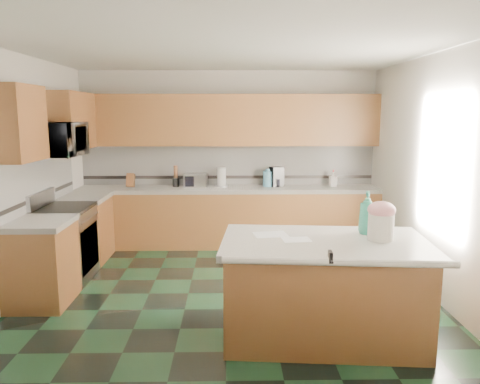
{
  "coord_description": "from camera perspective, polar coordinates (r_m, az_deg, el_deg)",
  "views": [
    {
      "loc": [
        0.05,
        -5.11,
        2.03
      ],
      "look_at": [
        0.15,
        0.35,
        1.12
      ],
      "focal_mm": 35.0,
      "sensor_mm": 36.0,
      "label": 1
    }
  ],
  "objects": [
    {
      "name": "utensil_crock",
      "position": [
        7.32,
        -7.83,
        1.18
      ],
      "size": [
        0.11,
        0.11,
        0.13
      ],
      "primitive_type": "cylinder",
      "color": "black",
      "rests_on": "back_countertop"
    },
    {
      "name": "clamp_handle",
      "position": [
        3.71,
        11.13,
        -8.3
      ],
      "size": [
        0.02,
        0.07,
        0.02
      ],
      "primitive_type": "cylinder",
      "rotation": [
        1.57,
        0.0,
        0.0
      ],
      "color": "black",
      "rests_on": "island_top"
    },
    {
      "name": "window_light_proxy",
      "position": [
        5.42,
        23.39,
        3.07
      ],
      "size": [
        0.02,
        1.4,
        1.1
      ],
      "primitive_type": "cube",
      "color": "white",
      "rests_on": "wall_right"
    },
    {
      "name": "paper_towel_base",
      "position": [
        7.3,
        -2.24,
        0.77
      ],
      "size": [
        0.2,
        0.2,
        0.01
      ],
      "primitive_type": "cylinder",
      "color": "#B7B7BC",
      "rests_on": "back_countertop"
    },
    {
      "name": "left_accent_band",
      "position": [
        6.2,
        -23.13,
        -0.5
      ],
      "size": [
        0.01,
        2.3,
        0.05
      ],
      "primitive_type": "cube",
      "color": "black",
      "rests_on": "wall_left"
    },
    {
      "name": "left_base_cab_rear",
      "position": [
        6.91,
        -18.34,
        -4.42
      ],
      "size": [
        0.6,
        0.82,
        0.86
      ],
      "primitive_type": "cube",
      "color": "#573017",
      "rests_on": "ground"
    },
    {
      "name": "wall_front",
      "position": [
        2.87,
        -1.98,
        -4.26
      ],
      "size": [
        4.6,
        0.04,
        2.7
      ],
      "primitive_type": "cube",
      "color": "silver",
      "rests_on": "ground"
    },
    {
      "name": "coffee_maker",
      "position": [
        7.29,
        4.48,
        1.89
      ],
      "size": [
        0.23,
        0.24,
        0.3
      ],
      "primitive_type": "cube",
      "rotation": [
        0.0,
        0.0,
        0.29
      ],
      "color": "black",
      "rests_on": "back_countertop"
    },
    {
      "name": "coffee_carafe",
      "position": [
        7.26,
        4.5,
        1.14
      ],
      "size": [
        0.13,
        0.13,
        0.13
      ],
      "primitive_type": "cylinder",
      "color": "black",
      "rests_on": "back_countertop"
    },
    {
      "name": "wall_back",
      "position": [
        7.46,
        -1.44,
        4.23
      ],
      "size": [
        4.6,
        0.04,
        2.7
      ],
      "primitive_type": "cube",
      "color": "silver",
      "rests_on": "ground"
    },
    {
      "name": "back_accent_band",
      "position": [
        7.46,
        -1.44,
        1.84
      ],
      "size": [
        4.6,
        0.01,
        0.05
      ],
      "primitive_type": "cube",
      "color": "black",
      "rests_on": "back_countertop"
    },
    {
      "name": "left_backsplash",
      "position": [
        6.17,
        -23.3,
        1.29
      ],
      "size": [
        0.02,
        2.3,
        0.63
      ],
      "primitive_type": "cube",
      "color": "silver",
      "rests_on": "wall_left"
    },
    {
      "name": "range_body",
      "position": [
        6.18,
        -20.5,
        -6.06
      ],
      "size": [
        0.6,
        0.76,
        0.88
      ],
      "primitive_type": "cube",
      "color": "#B7B7BC",
      "rests_on": "ground"
    },
    {
      "name": "treat_jar",
      "position": [
        4.36,
        16.78,
        -4.1
      ],
      "size": [
        0.3,
        0.3,
        0.24
      ],
      "primitive_type": "cylinder",
      "rotation": [
        0.0,
        0.0,
        0.4
      ],
      "color": "silver",
      "rests_on": "island_top"
    },
    {
      "name": "left_counter_rear",
      "position": [
        6.82,
        -18.55,
        -0.66
      ],
      "size": [
        0.64,
        0.82,
        0.06
      ],
      "primitive_type": "cube",
      "color": "white",
      "rests_on": "left_base_cab_rear"
    },
    {
      "name": "left_counter_front",
      "position": [
        5.4,
        -23.35,
        -3.51
      ],
      "size": [
        0.64,
        0.72,
        0.06
      ],
      "primitive_type": "cube",
      "color": "white",
      "rests_on": "left_base_cab_front"
    },
    {
      "name": "back_backsplash",
      "position": [
        7.44,
        -1.44,
        3.33
      ],
      "size": [
        4.6,
        0.02,
        0.63
      ],
      "primitive_type": "cube",
      "color": "silver",
      "rests_on": "back_countertop"
    },
    {
      "name": "left_upper_cab_rear",
      "position": [
        6.89,
        -19.75,
        8.17
      ],
      "size": [
        0.33,
        1.09,
        0.78
      ],
      "primitive_type": "cube",
      "color": "#573017",
      "rests_on": "wall_left"
    },
    {
      "name": "toaster_oven_door",
      "position": [
        7.14,
        -5.5,
        1.29
      ],
      "size": [
        0.3,
        0.01,
        0.16
      ],
      "primitive_type": "cube",
      "color": "black",
      "rests_on": "toaster_oven"
    },
    {
      "name": "island_top",
      "position": [
        4.28,
        10.3,
        -6.16
      ],
      "size": [
        1.92,
        1.24,
        0.06
      ],
      "primitive_type": "cube",
      "rotation": [
        0.0,
        0.0,
        -0.09
      ],
      "color": "white",
      "rests_on": "island_base"
    },
    {
      "name": "back_countertop",
      "position": [
        7.2,
        -1.44,
        0.35
      ],
      "size": [
        4.6,
        0.64,
        0.06
      ],
      "primitive_type": "cube",
      "color": "white",
      "rests_on": "back_base_cab"
    },
    {
      "name": "utensil_bundle",
      "position": [
        7.29,
        -7.85,
        2.46
      ],
      "size": [
        0.06,
        0.06,
        0.2
      ],
      "primitive_type": "cylinder",
      "color": "#472814",
      "rests_on": "utensil_crock"
    },
    {
      "name": "water_jug_neck",
      "position": [
        7.24,
        3.41,
        2.68
      ],
      "size": [
        0.07,
        0.07,
        0.03
      ],
      "primitive_type": "cylinder",
      "color": "#5192B2",
      "rests_on": "water_jug"
    },
    {
      "name": "soap_bottle_back",
      "position": [
        7.4,
        11.28,
        1.55
      ],
      "size": [
        0.12,
        0.12,
        0.23
      ],
      "primitive_type": "imported",
      "rotation": [
        0.0,
        0.0,
        0.13
      ],
      "color": "white",
      "rests_on": "back_countertop"
    },
    {
      "name": "range_handle",
      "position": [
        6.0,
        -17.8,
        -3.02
      ],
      "size": [
        0.02,
        0.66,
        0.02
      ],
      "primitive_type": "cylinder",
      "rotation": [
        1.57,
        0.0,
        0.0
      ],
      "color": "#B7B7BC",
      "rests_on": "range_body"
    },
    {
      "name": "paper_sheet_b",
      "position": [
        4.39,
        3.75,
        -5.18
      ],
      "size": [
        0.34,
        0.28,
        0.0
      ],
      "primitive_type": "cube",
      "rotation": [
        0.0,
        0.0,
        0.16
      ],
      "color": "white",
      "rests_on": "island_top"
    },
    {
      "name": "soap_bottle_island",
      "position": [
        4.53,
        15.24,
        -2.47
      ],
      "size": [
        0.19,
        0.19,
        0.4
      ],
      "primitive_type": "imported",
      "rotation": [
        0.0,
        0.0,
        -0.23
      ],
      "color": "teal",
      "rests_on": "island_top"
    },
    {
      "name": "treat_jar_knob_end_l",
      "position": [
        4.31,
        16.39,
        -1.44
      ],
      "size": [
        0.04,
        0.04,
        0.04
      ],
      "primitive_type": "sphere",
      "color": "tan",
      "rests_on": "treat_jar_lid"
    },
    {
      "name": "back_base_cab",
      "position": [
        7.29,
        -1.43,
        -3.22
      ],
      "size": [
        4.6,
        0.6,
        0.86
      ],
      "primitive_type": "cube",
      "color": "#573017",
      "rests_on": "ground"
    },
    {
      "name": "treat_jar_lid",
      "position": [
        4.33,
        16.88,
        -2.1
      ],
      "size": [
        0.25,
        0.25,
        0.15
      ],
      "primitive_type": "ellipsoid",
      "color": "pink",
      "rests_on": "treat_jar"
    },
    {
      "name": "left_upper_cab_front",
      "position": [
        5.34,
        -25.45,
        7.58
      ],
      "size": [
        0.33,
        0.72,
        0.78
      ],
      "primitive_type": "cube",
      "color": "#573017",
      "rests_on": "wall_left"
    },
    {
      "name": "wall_right",
      "position": [
        5.63,
        22.73,
        1.79
      ],
      "size": [
        0.04,
        4.6,
        2.7
      ],
      "primitive_type": "cube",
      "color": "silver",
      "rests_on": "ground"
    },
    {
      "name": "water_jug",
      "position": [
        7.26,
        3.4,
        1.61
      ],
      "size": [
        0.14,
        0.14,
        0.24
      ],
      "primitive_type": "cylinder",
      "color": "#5192B2",
      "rests_on": "back_countertop"
    },
    {
      "name": "treat_jar_knob_end_r",
      "position": [
        4.33,
        17.42,
        -1.42
      ],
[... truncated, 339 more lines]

